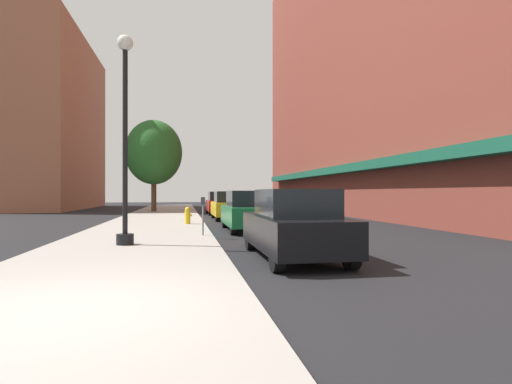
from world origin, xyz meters
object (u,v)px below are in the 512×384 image
tree_near (154,152)px  car_red (220,203)px  lamppost (125,135)px  car_black (294,225)px  car_yellow (229,206)px  parking_meter_near (203,211)px  car_green (247,211)px  fire_hydrant (188,215)px

tree_near → car_red: (4.91, -3.10, -3.94)m
lamppost → car_black: bearing=-30.1°
car_black → car_yellow: 14.15m
tree_near → car_yellow: 11.03m
lamppost → parking_meter_near: size_ratio=4.50×
car_green → car_yellow: bearing=91.1°
lamppost → car_red: bearing=76.6°
parking_meter_near → car_green: bearing=52.6°
tree_near → car_green: tree_near is taller
lamppost → car_green: (4.22, 4.64, -2.39)m
car_black → car_red: (0.00, 20.11, 0.00)m
lamppost → car_red: 18.32m
parking_meter_near → lamppost: bearing=-137.4°
lamppost → car_red: size_ratio=1.37×
parking_meter_near → tree_near: bearing=99.0°
car_yellow → car_green: bearing=-88.5°
car_black → car_green: same height
parking_meter_near → car_red: bearing=82.9°
tree_near → car_red: 7.02m
tree_near → car_red: tree_near is taller
fire_hydrant → car_green: car_green is taller
car_yellow → car_red: (0.00, 5.96, 0.00)m
parking_meter_near → car_red: (1.95, 15.58, -0.14)m
tree_near → car_yellow: (4.91, -9.06, -3.94)m
lamppost → parking_meter_near: (2.27, 2.09, -2.25)m
lamppost → fire_hydrant: lamppost is taller
lamppost → fire_hydrant: (1.81, 7.32, -2.68)m
fire_hydrant → car_green: bearing=-48.0°
car_green → parking_meter_near: bearing=-126.3°
fire_hydrant → car_yellow: 5.01m
fire_hydrant → car_black: size_ratio=0.18×
parking_meter_near → car_yellow: (1.95, 9.62, -0.14)m
fire_hydrant → car_red: car_red is taller
fire_hydrant → parking_meter_near: size_ratio=0.60×
fire_hydrant → parking_meter_near: (0.46, -5.23, 0.43)m
car_green → car_yellow: 7.06m
lamppost → car_yellow: size_ratio=1.37×
lamppost → car_black: 5.43m
fire_hydrant → parking_meter_near: bearing=-85.0°
lamppost → tree_near: tree_near is taller
parking_meter_near → tree_near: (-2.96, 18.67, 3.80)m
car_black → car_green: 7.09m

